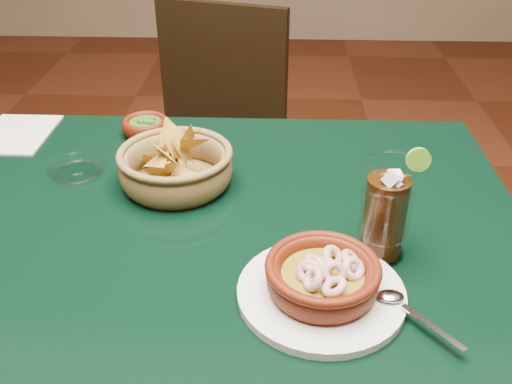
{
  "coord_description": "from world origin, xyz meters",
  "views": [
    {
      "loc": [
        0.17,
        -0.81,
        1.3
      ],
      "look_at": [
        0.14,
        -0.02,
        0.81
      ],
      "focal_mm": 40.0,
      "sensor_mm": 36.0,
      "label": 1
    }
  ],
  "objects_px": {
    "shrimp_plate": "(323,280)",
    "cola_drink": "(385,210)",
    "dining_chair": "(209,151)",
    "chip_basket": "(176,166)",
    "dining_table": "(180,259)"
  },
  "relations": [
    {
      "from": "shrimp_plate",
      "to": "cola_drink",
      "type": "height_order",
      "value": "cola_drink"
    },
    {
      "from": "dining_table",
      "to": "dining_chair",
      "type": "relative_size",
      "value": 1.32
    },
    {
      "from": "dining_table",
      "to": "shrimp_plate",
      "type": "distance_m",
      "value": 0.34
    },
    {
      "from": "dining_chair",
      "to": "shrimp_plate",
      "type": "relative_size",
      "value": 3.11
    },
    {
      "from": "dining_chair",
      "to": "shrimp_plate",
      "type": "distance_m",
      "value": 0.99
    },
    {
      "from": "shrimp_plate",
      "to": "cola_drink",
      "type": "relative_size",
      "value": 1.59
    },
    {
      "from": "chip_basket",
      "to": "shrimp_plate",
      "type": "bearing_deg",
      "value": -49.74
    },
    {
      "from": "dining_chair",
      "to": "chip_basket",
      "type": "height_order",
      "value": "dining_chair"
    },
    {
      "from": "dining_table",
      "to": "chip_basket",
      "type": "distance_m",
      "value": 0.17
    },
    {
      "from": "shrimp_plate",
      "to": "chip_basket",
      "type": "bearing_deg",
      "value": 130.26
    },
    {
      "from": "dining_chair",
      "to": "chip_basket",
      "type": "distance_m",
      "value": 0.67
    },
    {
      "from": "chip_basket",
      "to": "dining_chair",
      "type": "bearing_deg",
      "value": 91.6
    },
    {
      "from": "dining_table",
      "to": "cola_drink",
      "type": "bearing_deg",
      "value": -15.94
    },
    {
      "from": "shrimp_plate",
      "to": "chip_basket",
      "type": "height_order",
      "value": "chip_basket"
    },
    {
      "from": "shrimp_plate",
      "to": "chip_basket",
      "type": "distance_m",
      "value": 0.39
    }
  ]
}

